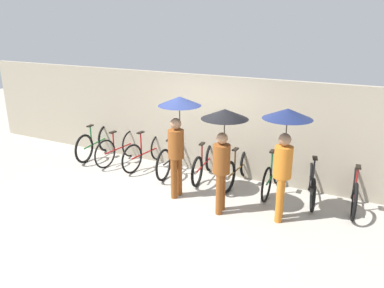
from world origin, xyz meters
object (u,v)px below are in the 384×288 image
Objects in this scene: pedestrian_leading at (178,123)px; parked_bicycle_3 at (173,157)px; parked_bicycle_1 at (119,148)px; parked_bicycle_4 at (204,163)px; parked_bicycle_2 at (146,152)px; parked_bicycle_7 at (311,183)px; pedestrian_trailing at (285,138)px; parked_bicycle_8 at (354,190)px; parked_bicycle_5 at (238,168)px; parked_bicycle_6 at (273,175)px; parked_bicycle_0 at (96,143)px; pedestrian_center at (223,136)px.

parked_bicycle_3 is at bearing 130.67° from pedestrian_leading.
parked_bicycle_1 is 1.03× the size of parked_bicycle_4.
pedestrian_leading is (2.31, -0.99, 1.17)m from parked_bicycle_1.
parked_bicycle_2 is 3.99m from parked_bicycle_7.
parked_bicycle_8 is at bearing 33.10° from pedestrian_trailing.
pedestrian_trailing reaches higher than parked_bicycle_5.
parked_bicycle_6 is (0.80, -0.04, 0.02)m from parked_bicycle_5.
parked_bicycle_5 is 0.84× the size of pedestrian_trailing.
parked_bicycle_2 is 1.02× the size of parked_bicycle_3.
parked_bicycle_6 is (2.40, 0.06, -0.00)m from parked_bicycle_3.
parked_bicycle_3 is 0.84× the size of pedestrian_leading.
parked_bicycle_0 is 1.01× the size of parked_bicycle_6.
parked_bicycle_7 reaches higher than parked_bicycle_5.
parked_bicycle_3 is (0.80, -0.06, 0.01)m from parked_bicycle_2.
parked_bicycle_2 is at bearing -95.74° from parked_bicycle_0.
parked_bicycle_0 is 0.98× the size of parked_bicycle_2.
parked_bicycle_2 is 3.95m from pedestrian_trailing.
pedestrian_leading is (1.52, -1.06, 1.17)m from parked_bicycle_2.
pedestrian_trailing is (5.23, -1.00, 1.15)m from parked_bicycle_0.
parked_bicycle_4 is at bearing 88.43° from parked_bicycle_6.
parked_bicycle_2 is (0.80, 0.07, -0.00)m from parked_bicycle_1.
pedestrian_leading is at bearing 120.41° from parked_bicycle_6.
parked_bicycle_4 is at bearing 95.26° from parked_bicycle_5.
parked_bicycle_0 is 4.00m from parked_bicycle_5.
parked_bicycle_1 is at bearing 89.08° from parked_bicycle_6.
parked_bicycle_7 reaches higher than parked_bicycle_3.
parked_bicycle_3 is at bearing -97.51° from parked_bicycle_0.
parked_bicycle_5 is (3.19, 0.11, -0.02)m from parked_bicycle_1.
parked_bicycle_5 is (1.60, 0.10, -0.02)m from parked_bicycle_3.
pedestrian_center reaches higher than parked_bicycle_8.
parked_bicycle_5 is (0.80, 0.05, 0.00)m from parked_bicycle_4.
pedestrian_leading reaches higher than parked_bicycle_3.
parked_bicycle_8 is (5.59, 0.05, -0.01)m from parked_bicycle_1.
pedestrian_trailing is at bearing 4.78° from pedestrian_center.
parked_bicycle_1 is at bearing 159.63° from pedestrian_trailing.
parked_bicycle_0 reaches higher than parked_bicycle_2.
pedestrian_trailing is at bearing -98.48° from parked_bicycle_1.
parked_bicycle_5 is 2.40m from parked_bicycle_8.
parked_bicycle_0 reaches higher than parked_bicycle_1.
pedestrian_leading is (-0.88, -1.11, 1.19)m from parked_bicycle_5.
pedestrian_center reaches higher than parked_bicycle_3.
parked_bicycle_7 is 0.78× the size of pedestrian_leading.
parked_bicycle_4 is at bearing 84.68° from parked_bicycle_8.
parked_bicycle_6 is 1.03× the size of parked_bicycle_8.
parked_bicycle_0 is 1.08× the size of parked_bicycle_7.
parked_bicycle_7 is 0.80m from parked_bicycle_8.
parked_bicycle_6 is 1.61m from pedestrian_trailing.
parked_bicycle_2 is 0.86× the size of pedestrian_leading.
parked_bicycle_4 is at bearing 120.87° from pedestrian_center.
parked_bicycle_0 is at bearing 76.65° from parked_bicycle_7.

